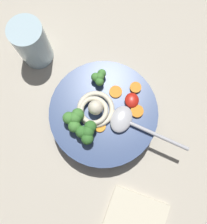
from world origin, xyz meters
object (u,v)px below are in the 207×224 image
drinking_glass (32,44)px  soup_bowl (104,115)px  noodle_pile (95,109)px  soup_spoon (127,122)px

drinking_glass → soup_bowl: bearing=49.4°
noodle_pile → soup_spoon: size_ratio=0.51×
noodle_pile → soup_spoon: bearing=72.3°
soup_spoon → noodle_pile: bearing=-176.9°
noodle_pile → drinking_glass: size_ratio=0.74×
noodle_pile → soup_bowl: bearing=82.0°
noodle_pile → soup_spoon: 7.30cm
soup_bowl → drinking_glass: bearing=-130.6°
noodle_pile → drinking_glass: bearing=-133.2°
drinking_glass → noodle_pile: bearing=46.8°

